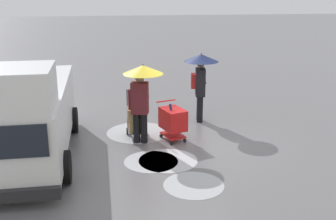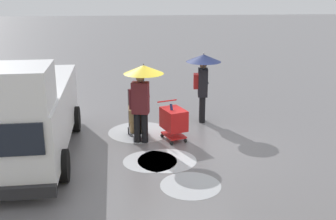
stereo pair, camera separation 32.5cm
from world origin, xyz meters
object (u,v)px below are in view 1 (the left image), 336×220
shopping_cart_vendor (173,120)px  pedestrian_pink_side (200,72)px  cargo_van_parked_right (24,114)px  hand_dolly_boxes (136,120)px  pedestrian_black_side (142,85)px

shopping_cart_vendor → pedestrian_pink_side: bearing=-125.1°
cargo_van_parked_right → pedestrian_pink_side: cargo_van_parked_right is taller
hand_dolly_boxes → pedestrian_black_side: pedestrian_black_side is taller
pedestrian_black_side → pedestrian_pink_side: bearing=-140.1°
pedestrian_black_side → shopping_cart_vendor: bearing=-173.3°
pedestrian_pink_side → hand_dolly_boxes: bearing=30.3°
cargo_van_parked_right → pedestrian_pink_side: size_ratio=2.52×
cargo_van_parked_right → shopping_cart_vendor: (-3.66, -0.92, -0.61)m
shopping_cart_vendor → hand_dolly_boxes: size_ratio=0.79×
cargo_van_parked_right → pedestrian_black_side: bearing=-163.7°
cargo_van_parked_right → pedestrian_black_side: size_ratio=2.52×
cargo_van_parked_right → hand_dolly_boxes: size_ratio=4.12×
hand_dolly_boxes → pedestrian_pink_side: size_ratio=0.61×
shopping_cart_vendor → hand_dolly_boxes: bearing=-16.1°
hand_dolly_boxes → pedestrian_black_side: 1.13m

